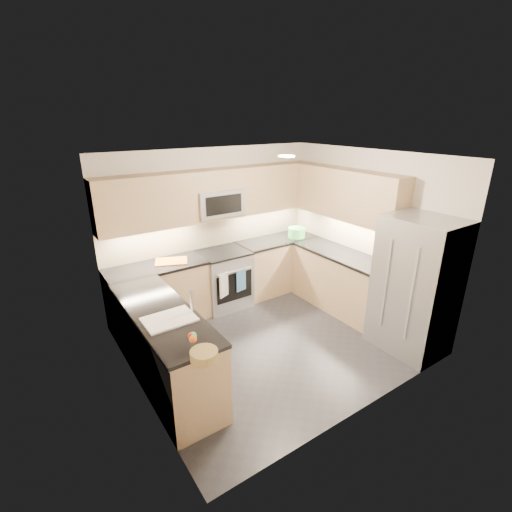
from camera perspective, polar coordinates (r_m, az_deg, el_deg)
The scene contains 37 objects.
floor at distance 5.32m, azimuth 2.17°, elevation -12.80°, with size 3.60×3.20×0.00m, color #26272C.
ceiling at distance 4.45m, azimuth 2.62°, elevation 15.09°, with size 3.60×3.20×0.02m, color beige.
wall_back at distance 6.04m, azimuth -6.69°, elevation 4.38°, with size 3.60×0.02×2.50m, color beige.
wall_front at distance 3.70m, azimuth 17.36°, elevation -7.45°, with size 3.60×0.02×2.50m, color beige.
wall_left at distance 4.03m, azimuth -18.83°, elevation -5.24°, with size 0.02×3.20×2.50m, color beige.
wall_right at distance 5.94m, azimuth 16.53°, elevation 3.37°, with size 0.02×3.20×2.50m, color beige.
base_cab_back_left at distance 5.67m, azimuth -14.74°, elevation -5.99°, with size 1.42×0.60×0.90m, color tan.
base_cab_back_right at distance 6.61m, azimuth 3.20°, elevation -1.37°, with size 1.42×0.60×0.90m, color tan.
base_cab_right at distance 6.09m, azimuth 12.87°, elevation -3.90°, with size 0.60×1.70×0.90m, color tan.
base_cab_peninsula at distance 4.49m, azimuth -13.86°, elevation -13.61°, with size 0.60×2.00×0.90m, color tan.
countertop_back_left at distance 5.48m, azimuth -15.18°, elevation -1.60°, with size 1.42×0.63×0.04m, color black.
countertop_back_right at distance 6.45m, azimuth 3.28°, elevation 2.50°, with size 1.42×0.63×0.04m, color black.
countertop_right at distance 5.92m, azimuth 13.23°, elevation 0.24°, with size 0.63×1.70×0.04m, color black.
countertop_peninsula at distance 4.25m, azimuth -14.41°, elevation -8.35°, with size 0.63×2.00×0.04m, color black.
upper_cab_back at distance 5.75m, azimuth -6.11°, elevation 9.48°, with size 3.60×0.35×0.75m, color tan.
upper_cab_right at distance 5.84m, azimuth 13.91°, elevation 9.18°, with size 0.35×1.95×0.75m, color tan.
backsplash_back at distance 6.05m, azimuth -6.65°, elevation 3.87°, with size 3.60×0.01×0.51m, color #C7B890.
backsplash_right at distance 6.23m, azimuth 13.30°, elevation 3.95°, with size 0.01×2.30×0.51m, color #C7B890.
gas_range at distance 6.04m, azimuth -4.94°, elevation -3.59°, with size 0.76×0.65×0.91m, color #A9ABB2.
range_cooktop at distance 5.87m, azimuth -5.08°, elevation 0.51°, with size 0.76×0.65×0.03m, color black.
oven_door_glass at distance 5.78m, azimuth -3.32°, elevation -4.76°, with size 0.62×0.02×0.45m, color black.
oven_handle at distance 5.66m, azimuth -3.27°, elevation -2.36°, with size 0.02×0.02×0.60m, color #B2B5BA.
microwave at distance 5.75m, azimuth -5.94°, elevation 8.22°, with size 0.76×0.40×0.40m, color gray.
microwave_door at distance 5.58m, azimuth -4.92°, elevation 7.86°, with size 0.60×0.01×0.28m, color black.
refrigerator at distance 5.17m, azimuth 23.34°, elevation -4.28°, with size 0.70×0.90×1.80m, color #919498.
fridge_handle_left at distance 4.77m, azimuth 22.74°, elevation -5.59°, with size 0.02×0.02×1.20m, color #B2B5BA.
fridge_handle_right at distance 4.95m, azimuth 19.33°, elevation -4.17°, with size 0.02×0.02×1.20m, color #B2B5BA.
sink_basin at distance 4.06m, azimuth -13.10°, elevation -10.32°, with size 0.52×0.38×0.16m, color white.
faucet at distance 4.04m, azimuth -9.89°, elevation -6.94°, with size 0.03×0.03×0.28m, color silver.
utensil_bowl at distance 6.54m, azimuth 6.27°, elevation 3.63°, with size 0.30×0.30×0.17m, color #4FB954.
cutting_board at distance 5.56m, azimuth -12.90°, elevation -0.78°, with size 0.46×0.32×0.01m, color #C65A12.
fruit_basket at distance 3.37m, azimuth -7.99°, elevation -14.89°, with size 0.25×0.25×0.09m, color #A0874A.
fruit_apple at distance 3.52m, azimuth -9.99°, elevation -12.00°, with size 0.06×0.06×0.06m, color #A12312.
fruit_pear at distance 3.52m, azimuth -9.66°, elevation -11.95°, with size 0.06×0.06×0.06m, color #4EB656.
dish_towel_check at distance 5.62m, azimuth -4.95°, elevation -4.48°, with size 0.20×0.02×0.38m, color silver.
dish_towel_blue at distance 5.76m, azimuth -2.31°, elevation -3.77°, with size 0.18×0.02×0.35m, color #346090.
fruit_orange at distance 3.47m, azimuth -9.68°, elevation -12.50°, with size 0.07×0.07×0.07m, color orange.
Camera 1 is at (-2.65, -3.55, 2.94)m, focal length 26.00 mm.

